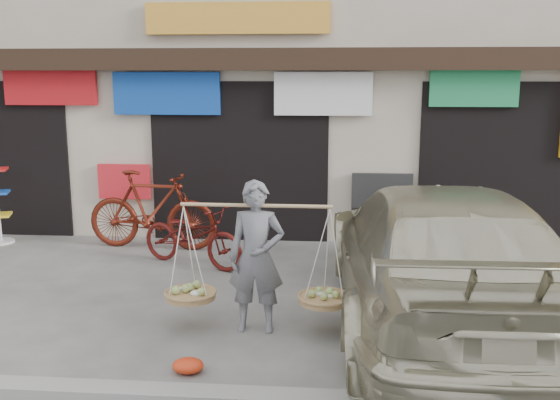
# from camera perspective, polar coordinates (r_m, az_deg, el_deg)

# --- Properties ---
(ground) EXTENTS (70.00, 70.00, 0.00)m
(ground) POSITION_cam_1_polar(r_m,az_deg,el_deg) (7.61, -7.55, -10.36)
(ground) COLOR slate
(ground) RESTS_ON ground
(kerb) EXTENTS (70.00, 0.25, 0.12)m
(kerb) POSITION_cam_1_polar(r_m,az_deg,el_deg) (5.83, -11.94, -16.99)
(kerb) COLOR gray
(kerb) RESTS_ON ground
(shophouse_block) EXTENTS (14.00, 6.32, 7.00)m
(shophouse_block) POSITION_cam_1_polar(r_m,az_deg,el_deg) (13.42, -1.93, 14.12)
(shophouse_block) COLOR beige
(shophouse_block) RESTS_ON ground
(street_vendor) EXTENTS (2.05, 0.56, 1.69)m
(street_vendor) POSITION_cam_1_polar(r_m,az_deg,el_deg) (6.88, -2.17, -5.73)
(street_vendor) COLOR slate
(street_vendor) RESTS_ON ground
(bike_1) EXTENTS (2.20, 0.78, 1.30)m
(bike_1) POSITION_cam_1_polar(r_m,az_deg,el_deg) (10.34, -11.62, -0.90)
(bike_1) COLOR #5E1C10
(bike_1) RESTS_ON ground
(bike_2) EXTENTS (1.85, 1.28, 0.92)m
(bike_2) POSITION_cam_1_polar(r_m,az_deg,el_deg) (9.36, -8.02, -3.24)
(bike_2) COLOR #4F110D
(bike_2) RESTS_ON ground
(suv) EXTENTS (2.39, 5.66, 1.63)m
(suv) POSITION_cam_1_polar(r_m,az_deg,el_deg) (7.23, 14.29, -4.96)
(suv) COLOR beige
(suv) RESTS_ON ground
(red_bag) EXTENTS (0.31, 0.25, 0.14)m
(red_bag) POSITION_cam_1_polar(r_m,az_deg,el_deg) (6.24, -8.41, -14.75)
(red_bag) COLOR red
(red_bag) RESTS_ON ground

